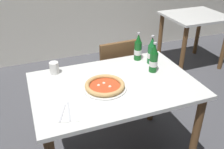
# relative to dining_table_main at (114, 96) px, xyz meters

# --- Properties ---
(dining_table_main) EXTENTS (1.20, 0.80, 0.75)m
(dining_table_main) POSITION_rel_dining_table_main_xyz_m (0.00, 0.00, 0.00)
(dining_table_main) COLOR silver
(dining_table_main) RESTS_ON ground_plane
(chair_behind_table) EXTENTS (0.42, 0.42, 0.85)m
(chair_behind_table) POSITION_rel_dining_table_main_xyz_m (0.24, 0.61, -0.15)
(chair_behind_table) COLOR brown
(chair_behind_table) RESTS_ON ground_plane
(dining_table_background) EXTENTS (0.80, 0.70, 0.75)m
(dining_table_background) POSITION_rel_dining_table_main_xyz_m (1.69, 1.28, -0.04)
(dining_table_background) COLOR silver
(dining_table_background) RESTS_ON ground_plane
(pizza_margherita_near) EXTENTS (0.31, 0.31, 0.04)m
(pizza_margherita_near) POSITION_rel_dining_table_main_xyz_m (-0.09, -0.04, 0.14)
(pizza_margherita_near) COLOR white
(pizza_margherita_near) RESTS_ON dining_table_main
(beer_bottle_left) EXTENTS (0.07, 0.07, 0.25)m
(beer_bottle_left) POSITION_rel_dining_table_main_xyz_m (0.34, 0.31, 0.22)
(beer_bottle_left) COLOR #14591E
(beer_bottle_left) RESTS_ON dining_table_main
(beer_bottle_center) EXTENTS (0.07, 0.07, 0.25)m
(beer_bottle_center) POSITION_rel_dining_table_main_xyz_m (0.36, 0.07, 0.22)
(beer_bottle_center) COLOR #14591E
(beer_bottle_center) RESTS_ON dining_table_main
(beer_bottle_right) EXTENTS (0.07, 0.07, 0.25)m
(beer_bottle_right) POSITION_rel_dining_table_main_xyz_m (0.41, 0.21, 0.22)
(beer_bottle_right) COLOR #196B2D
(beer_bottle_right) RESTS_ON dining_table_main
(napkin_with_cutlery) EXTENTS (0.22, 0.22, 0.01)m
(napkin_with_cutlery) POSITION_rel_dining_table_main_xyz_m (-0.41, -0.22, 0.12)
(napkin_with_cutlery) COLOR white
(napkin_with_cutlery) RESTS_ON dining_table_main
(paper_cup) EXTENTS (0.07, 0.07, 0.09)m
(paper_cup) POSITION_rel_dining_table_main_xyz_m (-0.38, 0.31, 0.16)
(paper_cup) COLOR white
(paper_cup) RESTS_ON dining_table_main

